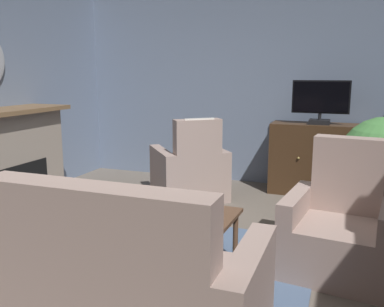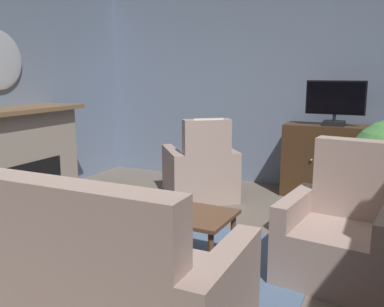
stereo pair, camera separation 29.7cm
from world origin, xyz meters
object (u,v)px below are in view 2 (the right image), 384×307
(fireplace, at_px, (21,161))
(television, at_px, (335,102))
(folded_newspaper, at_px, (163,212))
(sofa_floral, at_px, (106,286))
(armchair_near_window, at_px, (340,235))
(tv_cabinet, at_px, (332,163))
(armchair_beside_cabinet, at_px, (200,173))
(cat, at_px, (88,228))
(coffee_table, at_px, (175,217))
(tv_remote, at_px, (171,212))

(fireplace, relative_size, television, 2.36)
(folded_newspaper, relative_size, sofa_floral, 0.19)
(folded_newspaper, bearing_deg, television, 90.17)
(armchair_near_window, bearing_deg, folded_newspaper, -160.56)
(television, bearing_deg, fireplace, -148.92)
(television, bearing_deg, folded_newspaper, -110.73)
(fireplace, relative_size, tv_cabinet, 1.38)
(armchair_beside_cabinet, bearing_deg, sofa_floral, -76.62)
(cat, bearing_deg, fireplace, 162.91)
(coffee_table, bearing_deg, tv_remote, -84.86)
(television, distance_m, sofa_floral, 3.79)
(fireplace, distance_m, television, 3.87)
(fireplace, relative_size, armchair_near_window, 1.58)
(armchair_beside_cabinet, xyz_separation_m, armchair_near_window, (1.85, -1.44, 0.00))
(folded_newspaper, distance_m, sofa_floral, 1.00)
(coffee_table, height_order, armchair_near_window, armchair_near_window)
(armchair_near_window, bearing_deg, tv_remote, -160.17)
(tv_remote, bearing_deg, armchair_beside_cabinet, -37.73)
(television, height_order, folded_newspaper, television)
(tv_cabinet, bearing_deg, fireplace, -148.25)
(tv_cabinet, height_order, coffee_table, tv_cabinet)
(cat, bearing_deg, tv_cabinet, 50.70)
(sofa_floral, bearing_deg, tv_remote, 95.62)
(coffee_table, distance_m, armchair_beside_cabinet, 1.91)
(folded_newspaper, height_order, cat, folded_newspaper)
(tv_remote, relative_size, sofa_floral, 0.11)
(fireplace, height_order, folded_newspaper, fireplace)
(armchair_near_window, bearing_deg, sofa_floral, -128.66)
(tv_cabinet, bearing_deg, television, -90.00)
(tv_remote, xyz_separation_m, armchair_beside_cabinet, (-0.59, 1.90, -0.15))
(tv_remote, bearing_deg, television, -74.53)
(tv_cabinet, xyz_separation_m, armchair_beside_cabinet, (-1.51, -0.75, -0.12))
(coffee_table, bearing_deg, folded_newspaper, -123.08)
(folded_newspaper, distance_m, cat, 1.09)
(armchair_near_window, relative_size, cat, 1.58)
(television, relative_size, coffee_table, 0.72)
(tv_cabinet, height_order, tv_remote, tv_cabinet)
(sofa_floral, xyz_separation_m, armchair_near_window, (1.16, 1.45, -0.02))
(tv_cabinet, xyz_separation_m, coffee_table, (-0.93, -2.57, -0.03))
(sofa_floral, xyz_separation_m, armchair_beside_cabinet, (-0.69, 2.89, -0.02))
(tv_remote, bearing_deg, sofa_floral, 130.60)
(armchair_near_window, bearing_deg, tv_cabinet, 98.75)
(sofa_floral, relative_size, armchair_beside_cabinet, 1.33)
(fireplace, bearing_deg, tv_remote, -15.12)
(television, bearing_deg, tv_cabinet, 90.00)
(coffee_table, height_order, cat, coffee_table)
(fireplace, distance_m, sofa_floral, 2.94)
(television, bearing_deg, tv_remote, -109.51)
(fireplace, relative_size, armchair_beside_cabinet, 1.39)
(tv_cabinet, xyz_separation_m, armchair_near_window, (0.34, -2.20, -0.11))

